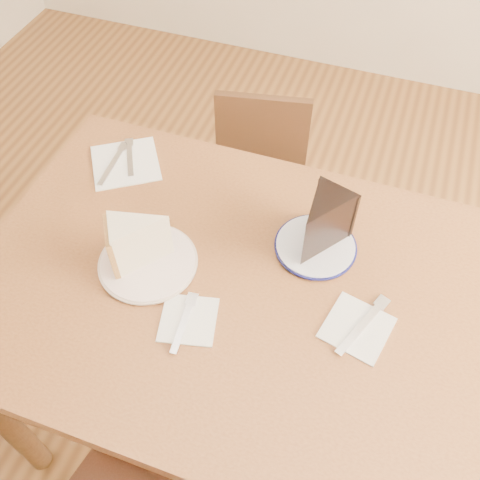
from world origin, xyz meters
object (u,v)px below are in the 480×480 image
(plate_cream, at_px, (148,263))
(plate_navy, at_px, (315,246))
(table, at_px, (246,311))
(carrot_cake, at_px, (143,241))
(chocolate_cake, at_px, (319,227))
(chair_far, at_px, (256,196))

(plate_cream, height_order, plate_navy, same)
(table, distance_m, plate_navy, 0.21)
(carrot_cake, height_order, chocolate_cake, chocolate_cake)
(carrot_cake, bearing_deg, table, 59.27)
(carrot_cake, xyz_separation_m, chocolate_cake, (0.34, 0.16, 0.01))
(chocolate_cake, bearing_deg, table, 69.61)
(chair_far, distance_m, plate_navy, 0.62)
(table, bearing_deg, carrot_cake, -178.46)
(plate_navy, bearing_deg, plate_cream, -153.67)
(chair_far, height_order, chocolate_cake, chocolate_cake)
(chair_far, height_order, plate_cream, plate_cream)
(plate_cream, xyz_separation_m, plate_navy, (0.34, 0.17, 0.00))
(plate_navy, bearing_deg, carrot_cake, -155.48)
(plate_cream, distance_m, chocolate_cake, 0.38)
(chair_far, relative_size, plate_cream, 3.43)
(table, xyz_separation_m, plate_cream, (-0.22, -0.02, 0.10))
(table, bearing_deg, chocolate_cake, 52.91)
(chair_far, distance_m, chocolate_cake, 0.66)
(chair_far, distance_m, carrot_cake, 0.72)
(table, relative_size, plate_navy, 6.80)
(table, height_order, plate_navy, plate_navy)
(chocolate_cake, bearing_deg, plate_navy, -35.80)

